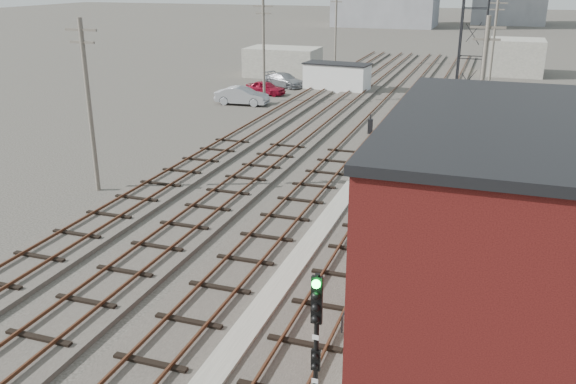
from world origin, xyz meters
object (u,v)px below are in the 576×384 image
at_px(switch_stand, 370,127).
at_px(car_silver, 242,96).
at_px(signal_mast, 316,337).
at_px(site_trailer, 337,77).
at_px(car_red, 266,88).
at_px(car_grey, 284,80).

xyz_separation_m(switch_stand, car_silver, (-13.10, 7.43, 0.09)).
height_order(signal_mast, site_trailer, signal_mast).
xyz_separation_m(switch_stand, car_red, (-12.81, 12.54, -0.04)).
height_order(site_trailer, car_grey, site_trailer).
relative_size(site_trailer, car_grey, 1.40).
bearing_deg(car_red, signal_mast, -150.92).
xyz_separation_m(signal_mast, site_trailer, (-11.57, 46.65, -1.16)).
relative_size(site_trailer, car_red, 1.73).
bearing_deg(site_trailer, signal_mast, -70.10).
xyz_separation_m(switch_stand, site_trailer, (-6.87, 16.89, 0.68)).
xyz_separation_m(signal_mast, car_silver, (-17.80, 37.19, -1.75)).
relative_size(car_red, car_silver, 0.82).
relative_size(switch_stand, car_silver, 0.31).
height_order(switch_stand, car_red, switch_stand).
bearing_deg(car_silver, car_red, -6.33).
bearing_deg(site_trailer, car_silver, -117.39).
bearing_deg(car_grey, site_trailer, -69.07).
distance_m(signal_mast, site_trailer, 48.08).
xyz_separation_m(signal_mast, car_red, (-17.51, 42.30, -1.87)).
bearing_deg(car_silver, site_trailer, -36.39).
bearing_deg(car_grey, signal_mast, -134.91).
relative_size(car_red, car_grey, 0.81).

